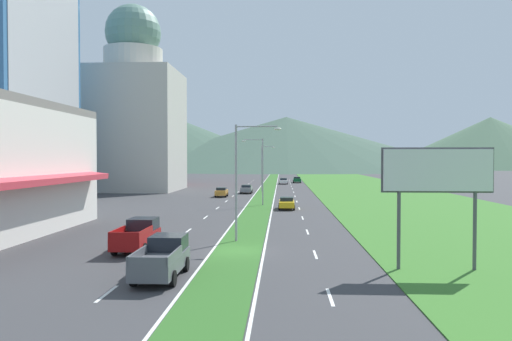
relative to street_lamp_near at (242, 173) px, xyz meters
The scene contains 47 objects.
ground_plane 6.34m from the street_lamp_near, 89.29° to the right, with size 600.00×600.00×0.00m, color #38383A.
grass_median 56.48m from the street_lamp_near, 89.95° to the left, with size 3.20×240.00×0.06m, color #2D6023.
grass_verge_right 60.14m from the street_lamp_near, 69.85° to the left, with size 24.00×240.00×0.06m, color #387028.
lane_dash_left_1 15.85m from the street_lamp_near, 109.68° to the right, with size 0.16×2.80×0.01m, color silver.
lane_dash_left_2 8.48m from the street_lamp_near, 138.28° to the right, with size 0.16×2.80×0.01m, color silver.
lane_dash_left_3 8.82m from the street_lamp_near, 134.66° to the left, with size 0.16×2.80×0.01m, color silver.
lane_dash_left_4 16.39m from the street_lamp_near, 108.93° to the left, with size 0.16×2.80×0.01m, color silver.
lane_dash_left_5 25.39m from the street_lamp_near, 101.72° to the left, with size 0.16×2.80×0.01m, color silver.
lane_dash_left_6 34.72m from the street_lamp_near, 98.46° to the left, with size 0.16×2.80×0.01m, color silver.
lane_dash_left_7 44.18m from the street_lamp_near, 96.61° to the left, with size 0.16×2.80×0.01m, color silver.
lane_dash_left_8 53.70m from the street_lamp_near, 95.42° to the left, with size 0.16×2.80×0.01m, color silver.
lane_dash_left_9 63.24m from the street_lamp_near, 94.60° to the left, with size 0.16×2.80×0.01m, color silver.
lane_dash_left_10 72.81m from the street_lamp_near, 93.99° to the left, with size 0.16×2.80×0.01m, color silver.
lane_dash_left_11 82.39m from the street_lamp_near, 93.52° to the left, with size 0.16×2.80×0.01m, color silver.
lane_dash_left_12 91.97m from the street_lamp_near, 93.15° to the left, with size 0.16×2.80×0.01m, color silver.
lane_dash_left_13 101.57m from the street_lamp_near, 92.86° to the left, with size 0.16×2.80×0.01m, color silver.
lane_dash_right_1 15.88m from the street_lamp_near, 69.98° to the right, with size 0.16×2.80×0.01m, color silver.
lane_dash_right_2 8.54m from the street_lamp_near, 41.20° to the right, with size 0.16×2.80×0.01m, color silver.
lane_dash_right_3 8.87m from the street_lamp_near, 44.82° to the left, with size 0.16×2.80×0.01m, color silver.
lane_dash_right_4 16.42m from the street_lamp_near, 70.75° to the left, with size 0.16×2.80×0.01m, color silver.
lane_dash_right_5 25.41m from the street_lamp_near, 78.07° to the left, with size 0.16×2.80×0.01m, color silver.
lane_dash_right_6 34.74m from the street_lamp_near, 81.39° to the left, with size 0.16×2.80×0.01m, color silver.
lane_dash_right_7 44.19m from the street_lamp_near, 83.27° to the left, with size 0.16×2.80×0.01m, color silver.
lane_dash_right_8 53.70m from the street_lamp_near, 84.48° to the left, with size 0.16×2.80×0.01m, color silver.
lane_dash_right_9 63.25m from the street_lamp_near, 85.32° to the left, with size 0.16×2.80×0.01m, color silver.
lane_dash_right_10 72.82m from the street_lamp_near, 85.94° to the left, with size 0.16×2.80×0.01m, color silver.
lane_dash_right_11 82.39m from the street_lamp_near, 86.41° to the left, with size 0.16×2.80×0.01m, color silver.
lane_dash_right_12 91.98m from the street_lamp_near, 86.79° to the left, with size 0.16×2.80×0.01m, color silver.
lane_dash_right_13 101.57m from the street_lamp_near, 87.09° to the left, with size 0.16×2.80×0.01m, color silver.
edge_line_median_left 56.51m from the street_lamp_near, 91.73° to the left, with size 0.16×240.00×0.01m, color silver.
edge_line_median_right 56.51m from the street_lamp_near, 88.17° to the left, with size 0.16×240.00×0.01m, color silver.
domed_building 63.73m from the street_lamp_near, 114.27° to the left, with size 17.48×17.48×35.99m.
midrise_colored 84.73m from the street_lamp_near, 109.66° to the left, with size 13.63×13.63×26.17m, color #D83847.
hill_far_left 277.58m from the street_lamp_near, 107.27° to the left, with size 199.57×199.57×38.78m, color #3D5647.
hill_far_center 257.49m from the street_lamp_near, 88.74° to the left, with size 211.43×211.43×31.19m, color #3D5647.
hill_far_right 307.24m from the street_lamp_near, 64.15° to the left, with size 135.67×135.67×32.15m, color #47664C.
street_lamp_near is the anchor object (origin of this frame).
street_lamp_mid 27.94m from the street_lamp_near, 89.70° to the left, with size 2.88×0.28×8.84m.
street_lamp_far 55.88m from the street_lamp_near, 90.54° to the left, with size 2.59×0.38×8.62m.
billboard_roadside 14.43m from the street_lamp_near, 36.79° to the right, with size 6.12×0.28×6.83m.
car_0 50.29m from the street_lamp_near, 93.77° to the left, with size 2.01×4.38×1.50m.
car_1 42.65m from the street_lamp_near, 99.16° to the left, with size 1.87×4.00×1.52m.
car_2 24.15m from the street_lamp_near, 81.37° to the left, with size 1.97×4.19×1.46m.
car_3 88.49m from the street_lamp_near, 85.54° to the left, with size 2.00×4.77×1.49m.
car_4 81.90m from the street_lamp_near, 87.63° to the left, with size 2.03×4.74×1.43m.
pickup_truck_0 8.67m from the street_lamp_near, 153.28° to the right, with size 2.18×5.40×2.00m.
pickup_truck_1 12.02m from the street_lamp_near, 106.79° to the right, with size 2.18×5.40×2.00m.
Camera 1 is at (2.93, -32.10, 6.23)m, focal length 34.02 mm.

